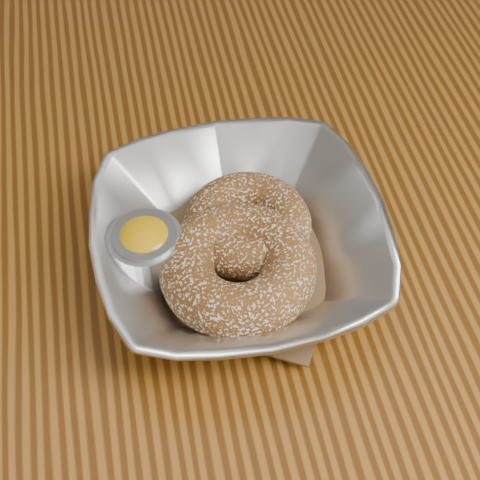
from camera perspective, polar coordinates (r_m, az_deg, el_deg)
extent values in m
cube|color=brown|center=(0.57, -10.34, -3.99)|extent=(1.20, 0.80, 0.04)
cube|color=#4E2B0E|center=(1.19, 17.59, 3.61)|extent=(0.06, 0.06, 0.71)
imported|color=silver|center=(0.53, 0.00, -0.27)|extent=(0.21, 0.21, 0.05)
cube|color=brown|center=(0.55, 0.00, -1.36)|extent=(0.20, 0.20, 0.00)
torus|color=brown|center=(0.54, 0.57, 1.19)|extent=(0.11, 0.11, 0.03)
torus|color=brown|center=(0.52, -0.17, -2.23)|extent=(0.14, 0.14, 0.04)
cylinder|color=silver|center=(0.53, -7.22, -1.04)|extent=(0.05, 0.05, 0.04)
cylinder|color=gray|center=(0.53, -7.26, -0.78)|extent=(0.05, 0.05, 0.04)
ellipsoid|color=#FFAC07|center=(0.52, -7.38, -0.06)|extent=(0.04, 0.04, 0.03)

